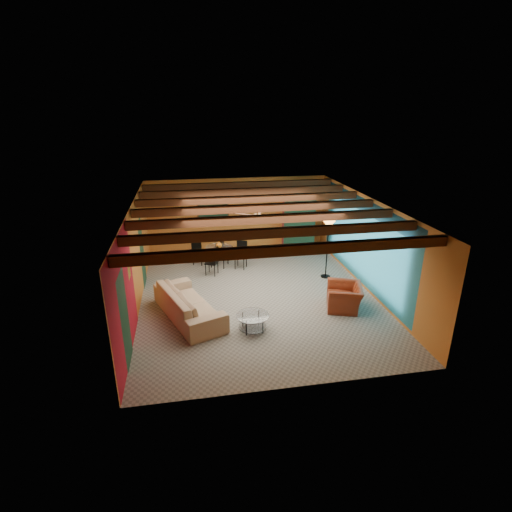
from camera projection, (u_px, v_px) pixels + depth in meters
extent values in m
cube|color=gray|center=(257.00, 296.00, 11.36)|extent=(6.50, 8.00, 0.01)
cube|color=silver|center=(257.00, 204.00, 10.40)|extent=(6.50, 8.00, 0.01)
cube|color=#B86A2A|center=(238.00, 215.00, 14.56)|extent=(6.50, 0.02, 2.70)
cube|color=maroon|center=(135.00, 259.00, 10.34)|extent=(0.02, 8.00, 2.70)
cube|color=teal|center=(368.00, 245.00, 11.42)|extent=(0.02, 8.00, 2.70)
imported|color=tan|center=(189.00, 303.00, 10.12)|extent=(1.88, 2.79, 0.76)
imported|color=maroon|center=(344.00, 297.00, 10.58)|extent=(1.15, 1.24, 0.66)
cube|color=maroon|center=(297.00, 224.00, 14.78)|extent=(1.21, 0.86, 1.92)
cube|color=black|center=(213.00, 208.00, 14.27)|extent=(1.05, 0.03, 0.65)
imported|color=#26661E|center=(299.00, 192.00, 14.35)|extent=(0.48, 0.42, 0.52)
imported|color=orange|center=(219.00, 237.00, 13.12)|extent=(0.26, 0.26, 0.21)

